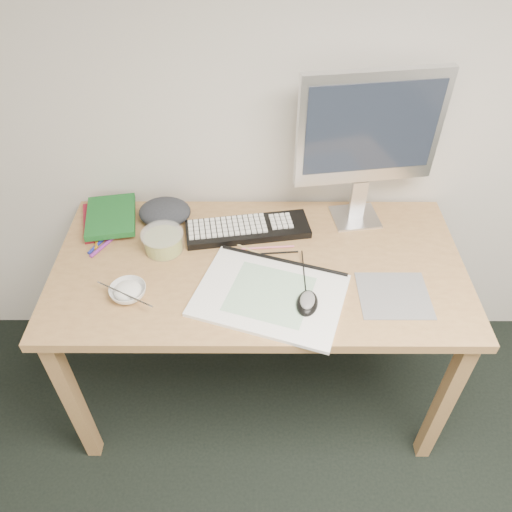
{
  "coord_description": "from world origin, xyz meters",
  "views": [
    {
      "loc": [
        -0.34,
        0.2,
        1.93
      ],
      "look_at": [
        -0.34,
        1.38,
        0.83
      ],
      "focal_mm": 35.0,
      "sensor_mm": 36.0,
      "label": 1
    }
  ],
  "objects_px": {
    "monitor": "(369,133)",
    "rice_bowl": "(128,292)",
    "desk": "(259,280)",
    "keyboard": "(248,229)",
    "sketchpad": "(270,295)"
  },
  "relations": [
    {
      "from": "sketchpad",
      "to": "keyboard",
      "type": "height_order",
      "value": "keyboard"
    },
    {
      "from": "desk",
      "to": "sketchpad",
      "type": "distance_m",
      "value": 0.18
    },
    {
      "from": "rice_bowl",
      "to": "keyboard",
      "type": "bearing_deg",
      "value": 40.27
    },
    {
      "from": "keyboard",
      "to": "sketchpad",
      "type": "bearing_deg",
      "value": -85.88
    },
    {
      "from": "desk",
      "to": "keyboard",
      "type": "bearing_deg",
      "value": 103.81
    },
    {
      "from": "rice_bowl",
      "to": "desk",
      "type": "bearing_deg",
      "value": 20.2
    },
    {
      "from": "rice_bowl",
      "to": "monitor",
      "type": "bearing_deg",
      "value": 27.32
    },
    {
      "from": "monitor",
      "to": "rice_bowl",
      "type": "bearing_deg",
      "value": -161.07
    },
    {
      "from": "sketchpad",
      "to": "keyboard",
      "type": "bearing_deg",
      "value": 121.53
    },
    {
      "from": "keyboard",
      "to": "rice_bowl",
      "type": "height_order",
      "value": "rice_bowl"
    },
    {
      "from": "desk",
      "to": "keyboard",
      "type": "xyz_separation_m",
      "value": [
        -0.04,
        0.16,
        0.1
      ]
    },
    {
      "from": "sketchpad",
      "to": "monitor",
      "type": "distance_m",
      "value": 0.63
    },
    {
      "from": "sketchpad",
      "to": "rice_bowl",
      "type": "bearing_deg",
      "value": -161.9
    },
    {
      "from": "desk",
      "to": "rice_bowl",
      "type": "relative_size",
      "value": 12.03
    },
    {
      "from": "sketchpad",
      "to": "monitor",
      "type": "bearing_deg",
      "value": 69.22
    }
  ]
}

